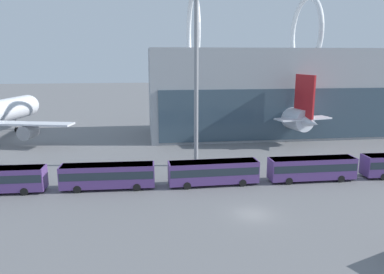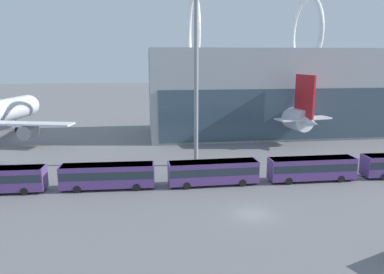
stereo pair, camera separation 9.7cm
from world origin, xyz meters
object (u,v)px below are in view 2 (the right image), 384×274
object	(u,v)px
shuttle_bus_4	(312,167)
airliner_at_gate_far	(265,111)
floodlight_mast	(196,51)
shuttle_bus_3	(213,171)
shuttle_bus_2	(108,175)

from	to	relation	value
shuttle_bus_4	airliner_at_gate_far	bearing A→B (deg)	82.70
airliner_at_gate_far	floodlight_mast	world-z (taller)	floodlight_mast
shuttle_bus_3	shuttle_bus_2	bearing A→B (deg)	177.63
shuttle_bus_2	floodlight_mast	bearing A→B (deg)	36.70
shuttle_bus_2	shuttle_bus_3	distance (m)	14.03
airliner_at_gate_far	floodlight_mast	xyz separation A→B (m)	(-19.34, -24.88, 13.02)
shuttle_bus_3	floodlight_mast	world-z (taller)	floodlight_mast
shuttle_bus_3	shuttle_bus_4	world-z (taller)	same
shuttle_bus_2	shuttle_bus_3	xyz separation A→B (m)	(14.03, -0.27, 0.00)
airliner_at_gate_far	shuttle_bus_4	xyz separation A→B (m)	(-4.26, -34.26, -2.99)
floodlight_mast	shuttle_bus_4	bearing A→B (deg)	-31.89
shuttle_bus_2	floodlight_mast	distance (m)	22.53
airliner_at_gate_far	shuttle_bus_2	world-z (taller)	airliner_at_gate_far
shuttle_bus_4	floodlight_mast	xyz separation A→B (m)	(-15.08, 9.38, 16.02)
shuttle_bus_2	shuttle_bus_4	distance (m)	28.06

